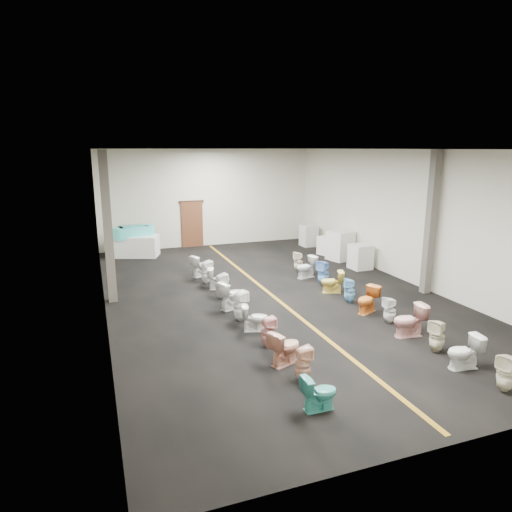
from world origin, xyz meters
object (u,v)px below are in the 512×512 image
object	(u,v)px
toilet_left_8	(219,279)
toilet_right_8	(323,273)
toilet_left_4	(255,318)
toilet_left_6	(232,295)
toilet_left_0	(319,393)
toilet_left_10	(201,266)
appliance_crate_d	(309,236)
toilet_right_3	(409,321)
toilet_right_5	(368,300)
toilet_right_6	(350,291)
toilet_left_1	(303,364)
toilet_right_2	(437,336)
display_table	(134,246)
toilet_left_7	(221,286)
toilet_right_1	(464,352)
bathtub	(133,232)
toilet_left_3	(268,332)
toilet_right_7	(332,282)
toilet_left_5	(240,306)
toilet_right_10	(298,262)
toilet_left_2	(285,347)
toilet_right_9	(306,267)
appliance_crate_c	(328,245)
appliance_crate_b	(340,246)
toilet_right_4	(390,310)
toilet_left_9	(206,272)
appliance_crate_a	(360,257)

from	to	relation	value
toilet_left_8	toilet_right_8	bearing A→B (deg)	-77.80
toilet_left_4	toilet_left_6	distance (m)	1.77
toilet_left_0	toilet_right_8	size ratio (longest dim) A/B	0.78
toilet_left_8	toilet_left_10	size ratio (longest dim) A/B	0.92
appliance_crate_d	toilet_right_3	world-z (taller)	appliance_crate_d
toilet_left_6	toilet_right_5	size ratio (longest dim) A/B	1.10
toilet_right_5	toilet_right_6	distance (m)	0.94
toilet_left_1	toilet_right_2	size ratio (longest dim) A/B	0.95
toilet_right_5	toilet_left_6	bearing A→B (deg)	-139.40
display_table	toilet_left_7	bearing A→B (deg)	-73.53
toilet_right_1	toilet_right_5	size ratio (longest dim) A/B	0.98
toilet_left_1	toilet_right_1	xyz separation A→B (m)	(3.42, -0.68, 0.00)
bathtub	toilet_left_3	size ratio (longest dim) A/B	2.50
toilet_left_8	toilet_right_7	world-z (taller)	toilet_right_7
toilet_left_4	toilet_left_10	bearing A→B (deg)	17.47
toilet_left_4	toilet_left_6	xyz separation A→B (m)	(-0.07, 1.77, 0.07)
toilet_left_4	toilet_left_5	world-z (taller)	toilet_left_5
toilet_left_0	toilet_right_5	distance (m)	5.30
bathtub	toilet_left_10	bearing A→B (deg)	-76.91
appliance_crate_d	toilet_right_10	world-z (taller)	appliance_crate_d
display_table	toilet_right_5	distance (m)	10.83
toilet_left_0	toilet_left_2	distance (m)	1.84
toilet_right_9	toilet_right_10	bearing A→B (deg)	161.43
toilet_left_7	toilet_left_6	bearing A→B (deg)	171.19
bathtub	toilet_right_1	world-z (taller)	bathtub
toilet_left_7	toilet_right_10	distance (m)	4.12
appliance_crate_c	toilet_right_8	xyz separation A→B (m)	(-2.36, -4.01, 0.03)
toilet_right_5	toilet_right_3	bearing A→B (deg)	-23.77
appliance_crate_c	toilet_right_8	world-z (taller)	toilet_right_8
toilet_right_8	toilet_right_1	bearing A→B (deg)	-24.60
toilet_left_0	toilet_right_1	world-z (taller)	toilet_right_1
appliance_crate_d	toilet_left_3	world-z (taller)	appliance_crate_d
display_table	bathtub	distance (m)	0.63
bathtub	appliance_crate_b	xyz separation A→B (m)	(7.97, -3.55, -0.47)
bathtub	toilet_right_7	distance (m)	9.20
toilet_right_6	toilet_right_8	xyz separation A→B (m)	(0.09, 1.84, 0.06)
toilet_left_6	toilet_right_6	bearing A→B (deg)	-122.79
toilet_right_1	toilet_right_4	size ratio (longest dim) A/B	1.03
bathtub	toilet_right_6	xyz separation A→B (m)	(5.51, -8.38, -0.70)
bathtub	toilet_left_6	distance (m)	7.99
toilet_right_4	toilet_right_6	size ratio (longest dim) A/B	0.96
toilet_left_9	appliance_crate_a	bearing A→B (deg)	-111.17
bathtub	toilet_left_7	bearing A→B (deg)	-86.55
display_table	toilet_left_5	bearing A→B (deg)	-77.25
toilet_left_0	toilet_right_10	size ratio (longest dim) A/B	0.88
toilet_left_2	toilet_right_2	size ratio (longest dim) A/B	1.00
toilet_left_0	toilet_right_8	distance (m)	7.63
toilet_right_5	toilet_left_9	bearing A→B (deg)	-164.97
toilet_left_10	toilet_right_4	world-z (taller)	toilet_left_10
toilet_left_2	toilet_left_10	world-z (taller)	toilet_left_10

